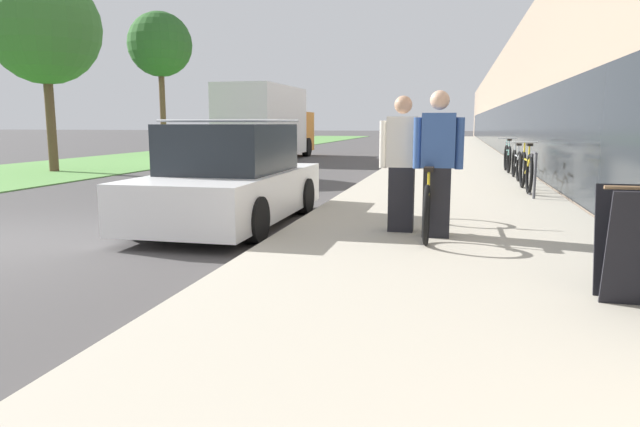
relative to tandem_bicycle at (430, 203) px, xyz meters
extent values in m
cube|color=#B2AA99|center=(0.22, 19.54, -0.44)|extent=(4.17, 70.00, 0.14)
cube|color=gray|center=(7.35, 27.54, 1.98)|extent=(10.00, 70.00, 4.99)
cube|color=#1E2328|center=(2.39, 27.54, 0.74)|extent=(0.10, 63.00, 2.20)
cube|color=#5B9347|center=(-12.46, 23.54, -0.50)|extent=(6.33, 70.00, 0.03)
torus|color=black|center=(0.00, 0.85, -0.03)|extent=(0.06, 0.69, 0.69)
torus|color=black|center=(0.00, -0.83, -0.03)|extent=(0.06, 0.69, 0.69)
cylinder|color=yellow|center=(0.00, 0.01, 0.18)|extent=(0.04, 1.43, 0.04)
cylinder|color=yellow|center=(0.00, -0.33, 0.08)|extent=(0.04, 0.85, 0.32)
cylinder|color=yellow|center=(0.00, -0.53, 0.32)|extent=(0.03, 0.03, 0.28)
cube|color=black|center=(0.00, -0.53, 0.47)|extent=(0.11, 0.22, 0.05)
cylinder|color=yellow|center=(0.00, 0.72, 0.33)|extent=(0.03, 0.03, 0.30)
cylinder|color=silver|center=(0.00, 0.72, 0.48)|extent=(0.52, 0.03, 0.03)
cube|color=black|center=(0.09, -0.29, 0.05)|extent=(0.32, 0.23, 0.84)
cube|color=#33518E|center=(0.09, -0.29, 0.79)|extent=(0.39, 0.23, 0.64)
cylinder|color=#33518E|center=(-0.16, -0.29, 0.76)|extent=(0.10, 0.10, 0.61)
cylinder|color=#33518E|center=(0.34, -0.29, 0.76)|extent=(0.10, 0.10, 0.61)
sphere|color=tan|center=(0.09, -0.29, 1.26)|extent=(0.23, 0.23, 0.23)
cube|color=black|center=(-0.36, -0.03, 0.04)|extent=(0.31, 0.23, 0.82)
cube|color=beige|center=(-0.36, -0.03, 0.76)|extent=(0.38, 0.23, 0.63)
cylinder|color=beige|center=(-0.60, -0.03, 0.73)|extent=(0.10, 0.10, 0.59)
cylinder|color=beige|center=(-0.12, -0.03, 0.73)|extent=(0.10, 0.10, 0.59)
sphere|color=tan|center=(-0.36, -0.03, 1.22)|extent=(0.22, 0.22, 0.22)
cylinder|color=#4C4C51|center=(1.72, 3.69, 0.04)|extent=(0.05, 0.05, 0.82)
cylinder|color=#4C4C51|center=(1.72, 4.24, 0.04)|extent=(0.05, 0.05, 0.82)
cylinder|color=#4C4C51|center=(1.72, 3.97, 0.45)|extent=(0.05, 0.55, 0.05)
torus|color=black|center=(1.71, 5.52, 0.02)|extent=(0.06, 0.78, 0.78)
torus|color=black|center=(1.71, 4.41, 0.02)|extent=(0.06, 0.78, 0.78)
cylinder|color=yellow|center=(1.71, 4.96, 0.26)|extent=(0.04, 0.95, 0.04)
cylinder|color=yellow|center=(1.71, 4.74, 0.14)|extent=(0.04, 0.58, 0.35)
cylinder|color=yellow|center=(1.71, 4.61, 0.42)|extent=(0.03, 0.03, 0.32)
cube|color=black|center=(1.71, 4.61, 0.58)|extent=(0.11, 0.22, 0.05)
cylinder|color=yellow|center=(1.71, 5.43, 0.43)|extent=(0.03, 0.03, 0.34)
cylinder|color=silver|center=(1.71, 5.43, 0.60)|extent=(0.52, 0.03, 0.03)
torus|color=black|center=(1.77, 8.11, -0.02)|extent=(0.06, 0.71, 0.71)
torus|color=black|center=(1.77, 6.97, -0.02)|extent=(0.06, 0.71, 0.71)
cylinder|color=#B7BCC1|center=(1.77, 7.54, 0.20)|extent=(0.04, 0.97, 0.04)
cylinder|color=#B7BCC1|center=(1.77, 7.31, 0.10)|extent=(0.04, 0.59, 0.32)
cylinder|color=#B7BCC1|center=(1.77, 7.17, 0.34)|extent=(0.03, 0.03, 0.29)
cube|color=black|center=(1.77, 7.17, 0.49)|extent=(0.11, 0.22, 0.05)
cylinder|color=#B7BCC1|center=(1.77, 8.01, 0.35)|extent=(0.03, 0.03, 0.31)
cylinder|color=silver|center=(1.77, 8.01, 0.51)|extent=(0.52, 0.03, 0.03)
torus|color=black|center=(1.75, 10.20, 0.00)|extent=(0.06, 0.75, 0.75)
torus|color=black|center=(1.75, 9.22, 0.00)|extent=(0.06, 0.75, 0.75)
cylinder|color=#7AD1C6|center=(1.75, 9.71, 0.23)|extent=(0.04, 0.83, 0.04)
cylinder|color=#7AD1C6|center=(1.75, 9.51, 0.12)|extent=(0.04, 0.51, 0.34)
cylinder|color=#7AD1C6|center=(1.75, 9.39, 0.39)|extent=(0.03, 0.03, 0.31)
cube|color=black|center=(1.75, 9.39, 0.54)|extent=(0.11, 0.22, 0.05)
cylinder|color=#7AD1C6|center=(1.75, 10.12, 0.40)|extent=(0.03, 0.03, 0.33)
cylinder|color=silver|center=(1.75, 10.12, 0.56)|extent=(0.52, 0.03, 0.03)
cube|color=black|center=(1.68, -2.37, 0.07)|extent=(0.56, 0.20, 0.89)
cube|color=white|center=(-2.94, 0.65, -0.04)|extent=(1.72, 4.04, 0.65)
cube|color=#1E2328|center=(-2.94, 0.65, 0.63)|extent=(1.48, 2.02, 0.70)
cylinder|color=silver|center=(-2.94, 1.09, 1.03)|extent=(1.84, 0.04, 0.04)
cylinder|color=silver|center=(-2.94, 0.20, 1.03)|extent=(1.84, 0.04, 0.04)
cylinder|color=black|center=(-3.73, 1.86, -0.21)|extent=(0.22, 0.60, 0.60)
cylinder|color=black|center=(-2.14, 1.86, -0.21)|extent=(0.22, 0.60, 0.60)
cylinder|color=black|center=(-3.73, -0.56, -0.21)|extent=(0.22, 0.60, 0.60)
cylinder|color=black|center=(-2.14, -0.56, -0.21)|extent=(0.22, 0.60, 0.60)
cube|color=orange|center=(-7.31, 18.56, 0.61)|extent=(2.04, 1.82, 1.78)
cube|color=white|center=(-7.31, 14.92, 1.09)|extent=(2.22, 5.45, 2.74)
cylinder|color=black|center=(-8.32, 18.08, -0.09)|extent=(0.28, 0.84, 0.84)
cylinder|color=black|center=(-6.30, 18.08, -0.09)|extent=(0.28, 0.84, 0.84)
cylinder|color=black|center=(-8.32, 13.83, -0.09)|extent=(0.28, 0.84, 0.84)
cylinder|color=black|center=(-6.30, 13.83, -0.09)|extent=(0.28, 0.84, 0.84)
cylinder|color=brown|center=(-11.85, 8.12, 1.07)|extent=(0.28, 0.28, 3.16)
sphere|color=#38702D|center=(-11.85, 8.12, 3.81)|extent=(3.32, 3.32, 3.32)
cylinder|color=brown|center=(-13.65, 18.45, 1.57)|extent=(0.28, 0.28, 4.17)
sphere|color=#285B23|center=(-13.65, 18.45, 4.73)|extent=(3.05, 3.05, 3.05)
camera|label=1|loc=(0.28, -7.25, 0.99)|focal=32.00mm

